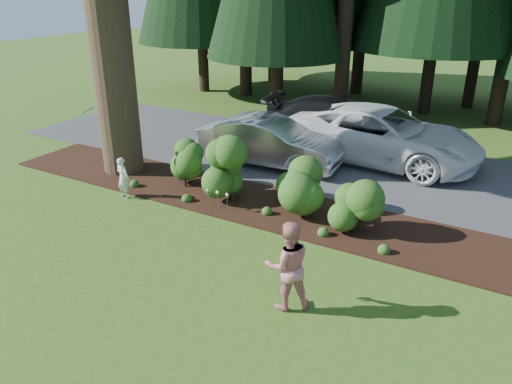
% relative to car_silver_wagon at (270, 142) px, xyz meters
% --- Properties ---
extents(ground, '(80.00, 80.00, 0.00)m').
position_rel_car_silver_wagon_xyz_m(ground, '(0.79, -6.15, -0.81)').
color(ground, '#345317').
rests_on(ground, ground).
extents(mulch_bed, '(16.00, 2.50, 0.05)m').
position_rel_car_silver_wagon_xyz_m(mulch_bed, '(0.79, -2.90, -0.78)').
color(mulch_bed, black).
rests_on(mulch_bed, ground).
extents(driveway, '(22.00, 6.00, 0.03)m').
position_rel_car_silver_wagon_xyz_m(driveway, '(0.79, 1.35, -0.79)').
color(driveway, '#38383A').
rests_on(driveway, ground).
extents(shrub_row, '(6.53, 1.60, 1.61)m').
position_rel_car_silver_wagon_xyz_m(shrub_row, '(1.56, -3.02, 0.00)').
color(shrub_row, '#204B17').
rests_on(shrub_row, ground).
extents(lily_cluster, '(0.69, 0.09, 0.57)m').
position_rel_car_silver_wagon_xyz_m(lily_cluster, '(0.49, -3.75, -0.31)').
color(lily_cluster, '#204B17').
rests_on(lily_cluster, ground).
extents(car_silver_wagon, '(4.82, 1.97, 1.55)m').
position_rel_car_silver_wagon_xyz_m(car_silver_wagon, '(0.00, 0.00, 0.00)').
color(car_silver_wagon, silver).
rests_on(car_silver_wagon, driveway).
extents(car_white_suv, '(6.65, 3.44, 1.79)m').
position_rel_car_silver_wagon_xyz_m(car_white_suv, '(3.03, 2.15, 0.12)').
color(car_white_suv, white).
rests_on(car_white_suv, driveway).
extents(car_dark_suv, '(5.64, 2.93, 1.56)m').
position_rel_car_silver_wagon_xyz_m(car_dark_suv, '(0.84, 3.65, 0.00)').
color(car_dark_suv, black).
rests_on(car_dark_suv, driveway).
extents(child, '(0.45, 0.32, 1.19)m').
position_rel_car_silver_wagon_xyz_m(child, '(-2.27, -4.35, -0.21)').
color(child, silver).
rests_on(child, ground).
extents(adult, '(1.09, 1.06, 1.76)m').
position_rel_car_silver_wagon_xyz_m(adult, '(3.98, -6.59, 0.07)').
color(adult, red).
rests_on(adult, ground).
extents(frisbee, '(0.55, 0.54, 0.33)m').
position_rel_car_silver_wagon_xyz_m(frisbee, '(-3.50, -4.28, 1.50)').
color(frisbee, teal).
rests_on(frisbee, ground).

